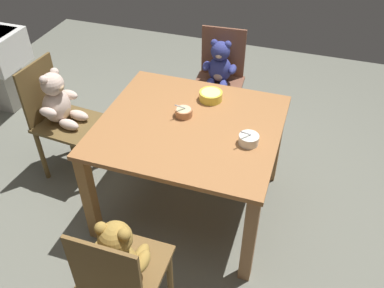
% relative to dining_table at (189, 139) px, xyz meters
% --- Properties ---
extents(ground_plane, '(5.20, 5.20, 0.04)m').
position_rel_dining_table_xyz_m(ground_plane, '(0.00, 0.00, -0.61)').
color(ground_plane, slate).
extents(dining_table, '(1.09, 0.99, 0.71)m').
position_rel_dining_table_xyz_m(dining_table, '(0.00, 0.00, 0.00)').
color(dining_table, '#A2693A').
rests_on(dining_table, ground_plane).
extents(teddy_chair_near_left, '(0.43, 0.41, 0.89)m').
position_rel_dining_table_xyz_m(teddy_chair_near_left, '(-0.99, 0.07, -0.02)').
color(teddy_chair_near_left, brown).
rests_on(teddy_chair_near_left, ground_plane).
extents(teddy_chair_far_center, '(0.41, 0.41, 0.87)m').
position_rel_dining_table_xyz_m(teddy_chair_far_center, '(-0.06, 0.93, -0.04)').
color(teddy_chair_far_center, brown).
rests_on(teddy_chair_far_center, ground_plane).
extents(teddy_chair_near_front, '(0.37, 0.37, 0.84)m').
position_rel_dining_table_xyz_m(teddy_chair_near_front, '(-0.03, -0.93, -0.03)').
color(teddy_chair_near_front, brown).
rests_on(teddy_chair_near_front, ground_plane).
extents(porridge_bowl_white_near_right, '(0.11, 0.11, 0.11)m').
position_rel_dining_table_xyz_m(porridge_bowl_white_near_right, '(0.38, -0.07, 0.15)').
color(porridge_bowl_white_near_right, white).
rests_on(porridge_bowl_white_near_right, dining_table).
extents(porridge_bowl_yellow_far_center, '(0.15, 0.15, 0.06)m').
position_rel_dining_table_xyz_m(porridge_bowl_yellow_far_center, '(0.05, 0.29, 0.15)').
color(porridge_bowl_yellow_far_center, yellow).
rests_on(porridge_bowl_yellow_far_center, dining_table).
extents(porridge_bowl_terracotta_center, '(0.11, 0.11, 0.10)m').
position_rel_dining_table_xyz_m(porridge_bowl_terracotta_center, '(-0.06, 0.07, 0.14)').
color(porridge_bowl_terracotta_center, '#B7764C').
rests_on(porridge_bowl_terracotta_center, dining_table).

